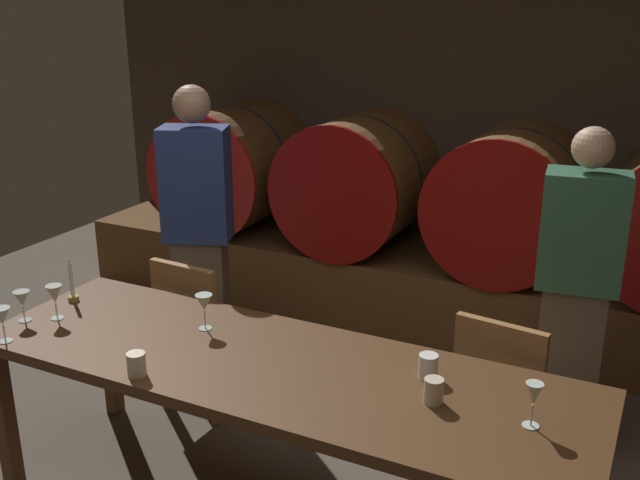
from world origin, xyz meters
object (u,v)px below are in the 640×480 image
object	(u,v)px
dining_table	(275,378)
guest_right	(576,291)
guest_left	(198,229)
cup_right	(434,391)
chair_left	(199,327)
wine_glass_right	(204,303)
wine_barrel_far_left	(235,166)
wine_barrel_center_right	(511,199)
candle_center	(72,289)
wine_barrel_center_left	(359,181)
chair_right	(504,395)
cup_left	(136,364)
wine_glass_far_right	(534,396)
cup_center	(428,366)
wine_glass_center	(54,295)
wine_glass_left	(2,317)
wine_glass_far_left	(22,300)

from	to	relation	value
dining_table	guest_right	world-z (taller)	guest_right
guest_left	cup_right	distance (m)	2.05
chair_left	wine_glass_right	bearing A→B (deg)	133.04
chair_left	guest_right	distance (m)	1.94
wine_barrel_far_left	chair_left	distance (m)	1.91
wine_glass_right	cup_right	world-z (taller)	wine_glass_right
wine_barrel_center_right	dining_table	size ratio (longest dim) A/B	0.37
candle_center	wine_glass_right	distance (m)	0.76
wine_barrel_center_left	chair_right	distance (m)	2.22
wine_barrel_far_left	wine_barrel_center_right	xyz separation A→B (m)	(2.08, 0.00, 0.00)
dining_table	cup_left	bearing A→B (deg)	-142.56
chair_right	cup_left	distance (m)	1.60
wine_glass_right	wine_glass_far_right	size ratio (longest dim) A/B	0.98
wine_barrel_center_left	guest_left	size ratio (longest dim) A/B	0.56
chair_left	cup_center	bearing A→B (deg)	166.26
cup_left	wine_glass_center	bearing A→B (deg)	159.65
wine_barrel_far_left	guest_left	bearing A→B (deg)	-66.37
cup_right	chair_left	bearing A→B (deg)	157.81
wine_glass_left	wine_glass_right	distance (m)	0.85
dining_table	candle_center	world-z (taller)	candle_center
wine_glass_far_left	cup_left	distance (m)	0.81
wine_barrel_far_left	wine_glass_left	distance (m)	2.67
wine_barrel_far_left	wine_glass_right	xyz separation A→B (m)	(1.21, -2.13, -0.06)
wine_glass_left	cup_left	world-z (taller)	wine_glass_left
wine_glass_far_left	wine_glass_center	bearing A→B (deg)	36.03
wine_barrel_far_left	dining_table	xyz separation A→B (m)	(1.64, -2.27, -0.25)
guest_right	cup_left	distance (m)	2.08
cup_left	chair_left	bearing A→B (deg)	112.58
wine_barrel_center_left	wine_glass_far_right	world-z (taller)	wine_barrel_center_left
wine_barrel_center_left	wine_glass_right	distance (m)	2.14
wine_barrel_far_left	chair_left	world-z (taller)	wine_barrel_far_left
wine_glass_right	wine_glass_far_right	bearing A→B (deg)	-5.48
wine_barrel_center_right	guest_left	xyz separation A→B (m)	(-1.53, -1.25, -0.07)
wine_barrel_center_right	cup_left	size ratio (longest dim) A/B	10.00
cup_center	candle_center	bearing A→B (deg)	-178.30
chair_left	guest_right	world-z (taller)	guest_right
dining_table	wine_glass_far_right	xyz separation A→B (m)	(1.03, -0.00, 0.19)
cup_right	wine_glass_left	bearing A→B (deg)	-169.16
cup_center	wine_glass_center	bearing A→B (deg)	-171.93
wine_glass_left	wine_glass_center	world-z (taller)	wine_glass_center
chair_right	guest_left	size ratio (longest dim) A/B	0.51
wine_glass_left	wine_barrel_center_left	bearing A→B (deg)	78.86
wine_barrel_center_right	wine_glass_far_left	size ratio (longest dim) A/B	6.57
candle_center	wine_glass_far_right	xyz separation A→B (m)	(2.22, -0.11, 0.06)
dining_table	wine_glass_right	bearing A→B (deg)	162.51
wine_glass_center	wine_barrel_center_left	bearing A→B (deg)	78.14
wine_glass_far_left	cup_center	bearing A→B (deg)	10.13
chair_left	wine_glass_center	bearing A→B (deg)	70.40
chair_left	chair_right	bearing A→B (deg)	-175.32
guest_left	dining_table	bearing A→B (deg)	114.49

